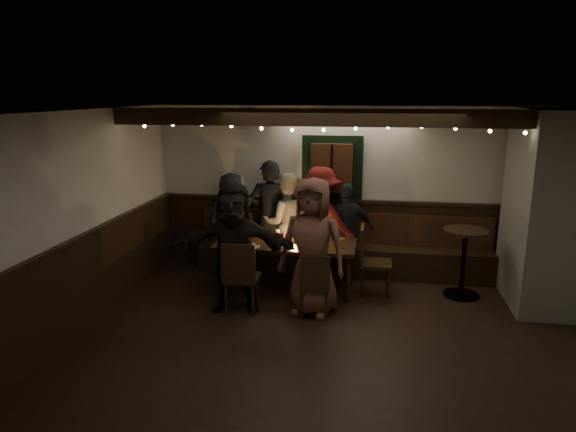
% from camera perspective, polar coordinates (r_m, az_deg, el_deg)
% --- Properties ---
extents(room, '(6.02, 5.01, 2.62)m').
position_cam_1_polar(room, '(7.19, 14.24, -0.71)').
color(room, black).
rests_on(room, ground).
extents(dining_table, '(1.99, 0.85, 0.86)m').
position_cam_1_polar(dining_table, '(7.36, -0.27, -3.39)').
color(dining_table, black).
rests_on(dining_table, ground).
extents(chair_near_left, '(0.45, 0.45, 0.96)m').
position_cam_1_polar(chair_near_left, '(6.64, -5.32, -6.37)').
color(chair_near_left, black).
rests_on(chair_near_left, ground).
extents(chair_near_right, '(0.44, 0.44, 0.84)m').
position_cam_1_polar(chair_near_right, '(6.52, 2.89, -7.32)').
color(chair_near_right, black).
rests_on(chair_near_right, ground).
extents(chair_end, '(0.44, 0.44, 0.98)m').
position_cam_1_polar(chair_end, '(7.32, 9.00, -4.45)').
color(chair_end, black).
rests_on(chair_end, ground).
extents(high_top, '(0.61, 0.61, 0.97)m').
position_cam_1_polar(high_top, '(7.54, 18.98, -4.05)').
color(high_top, black).
rests_on(high_top, ground).
extents(person_a, '(0.91, 0.78, 1.58)m').
position_cam_1_polar(person_a, '(8.18, -6.24, -0.70)').
color(person_a, black).
rests_on(person_a, ground).
extents(person_b, '(0.69, 0.49, 1.79)m').
position_cam_1_polar(person_b, '(8.08, -2.02, -0.04)').
color(person_b, black).
rests_on(person_b, ground).
extents(person_c, '(0.92, 0.81, 1.59)m').
position_cam_1_polar(person_c, '(8.07, -0.23, -0.78)').
color(person_c, beige).
rests_on(person_c, ground).
extents(person_d, '(1.23, 0.89, 1.72)m').
position_cam_1_polar(person_d, '(7.85, 3.61, -0.76)').
color(person_d, '#591112').
rests_on(person_d, ground).
extents(person_e, '(0.94, 0.63, 1.48)m').
position_cam_1_polar(person_e, '(7.87, 6.50, -1.67)').
color(person_e, '#24242D').
rests_on(person_e, ground).
extents(person_f, '(1.63, 0.68, 1.71)m').
position_cam_1_polar(person_f, '(6.67, -5.99, -3.45)').
color(person_f, black).
rests_on(person_f, ground).
extents(person_g, '(0.96, 0.72, 1.78)m').
position_cam_1_polar(person_g, '(6.52, 2.75, -3.45)').
color(person_g, brown).
rests_on(person_g, ground).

